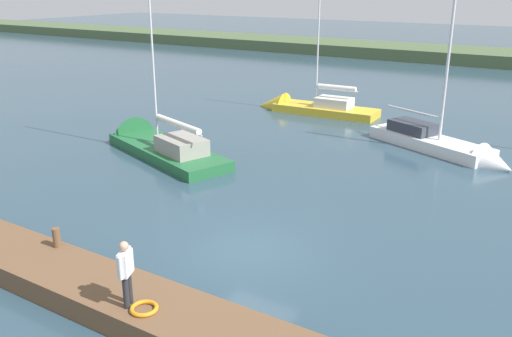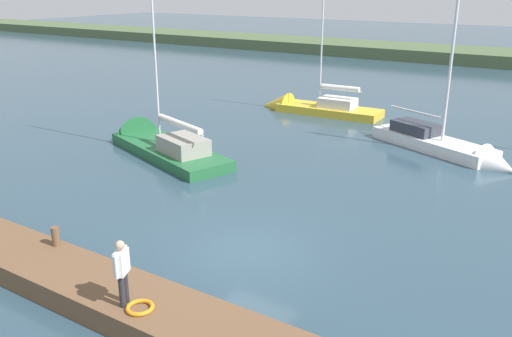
# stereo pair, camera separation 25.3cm
# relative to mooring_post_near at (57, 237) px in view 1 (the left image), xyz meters

# --- Properties ---
(ground_plane) EXTENTS (200.00, 200.00, 0.00)m
(ground_plane) POSITION_rel_mooring_post_near_xyz_m (-4.06, -3.72, -0.90)
(ground_plane) COLOR #2D4756
(far_shoreline) EXTENTS (180.00, 8.00, 2.40)m
(far_shoreline) POSITION_rel_mooring_post_near_xyz_m (-4.06, -50.88, -0.90)
(far_shoreline) COLOR #4C603D
(far_shoreline) RESTS_ON ground_plane
(dock_pier) EXTENTS (27.06, 1.93, 0.61)m
(dock_pier) POSITION_rel_mooring_post_near_xyz_m (-4.06, 0.68, -0.59)
(dock_pier) COLOR brown
(dock_pier) RESTS_ON ground_plane
(mooring_post_near) EXTENTS (0.22, 0.22, 0.57)m
(mooring_post_near) POSITION_rel_mooring_post_near_xyz_m (0.00, 0.00, 0.00)
(mooring_post_near) COLOR brown
(mooring_post_near) RESTS_ON dock_pier
(life_ring_buoy) EXTENTS (0.66, 0.66, 0.10)m
(life_ring_buoy) POSITION_rel_mooring_post_near_xyz_m (-4.31, 1.06, -0.23)
(life_ring_buoy) COLOR orange
(life_ring_buoy) RESTS_ON dock_pier
(sailboat_far_right) EXTENTS (7.65, 4.67, 7.93)m
(sailboat_far_right) POSITION_rel_mooring_post_near_xyz_m (-6.59, -17.08, -0.70)
(sailboat_far_right) COLOR white
(sailboat_far_right) RESTS_ON ground_plane
(sailboat_behind_pier) EXTENTS (9.42, 5.22, 10.99)m
(sailboat_behind_pier) POSITION_rel_mooring_post_near_xyz_m (5.82, -10.16, -0.71)
(sailboat_behind_pier) COLOR #236638
(sailboat_behind_pier) RESTS_ON ground_plane
(sailboat_near_dock) EXTENTS (7.93, 2.32, 9.42)m
(sailboat_near_dock) POSITION_rel_mooring_post_near_xyz_m (3.00, -21.40, -0.75)
(sailboat_near_dock) COLOR gold
(sailboat_near_dock) RESTS_ON ground_plane
(person_on_dock) EXTENTS (0.37, 0.59, 1.64)m
(person_on_dock) POSITION_rel_mooring_post_near_xyz_m (-3.86, 1.10, 0.66)
(person_on_dock) COLOR #28282D
(person_on_dock) RESTS_ON dock_pier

